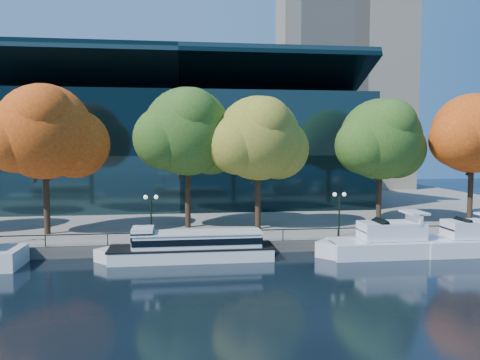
{
  "coord_description": "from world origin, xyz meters",
  "views": [
    {
      "loc": [
        -3.83,
        -36.46,
        9.54
      ],
      "look_at": [
        1.8,
        8.0,
        5.98
      ],
      "focal_mm": 35.0,
      "sensor_mm": 36.0,
      "label": 1
    }
  ],
  "objects": [
    {
      "name": "tree_4",
      "position": [
        17.52,
        11.28,
        9.74
      ],
      "size": [
        10.81,
        8.86,
        13.25
      ],
      "color": "black",
      "rests_on": "promenade"
    },
    {
      "name": "tree_3",
      "position": [
        3.9,
        8.98,
        9.81
      ],
      "size": [
        10.38,
        8.51,
        13.15
      ],
      "color": "black",
      "rests_on": "promenade"
    },
    {
      "name": "ground",
      "position": [
        0.0,
        0.0,
        0.0
      ],
      "size": [
        160.0,
        160.0,
        0.0
      ],
      "primitive_type": "plane",
      "color": "black",
      "rests_on": "ground"
    },
    {
      "name": "lamp_2",
      "position": [
        10.53,
        4.5,
        3.98
      ],
      "size": [
        1.26,
        0.36,
        4.03
      ],
      "color": "black",
      "rests_on": "promenade"
    },
    {
      "name": "promenade",
      "position": [
        0.0,
        36.38,
        0.5
      ],
      "size": [
        90.0,
        67.08,
        1.0
      ],
      "color": "slate",
      "rests_on": "ground"
    },
    {
      "name": "convention_building",
      "position": [
        -4.0,
        31.79,
        8.51
      ],
      "size": [
        50.0,
        24.57,
        21.43
      ],
      "color": "black",
      "rests_on": "ground"
    },
    {
      "name": "railing",
      "position": [
        0.0,
        3.25,
        1.94
      ],
      "size": [
        88.2,
        0.08,
        0.99
      ],
      "color": "black",
      "rests_on": "promenade"
    },
    {
      "name": "lamp_1",
      "position": [
        -6.46,
        4.5,
        3.98
      ],
      "size": [
        1.26,
        0.36,
        4.03
      ],
      "color": "black",
      "rests_on": "promenade"
    },
    {
      "name": "office_tower",
      "position": [
        28.0,
        55.0,
        33.02
      ],
      "size": [
        22.5,
        22.5,
        65.9
      ],
      "color": "tan",
      "rests_on": "ground"
    },
    {
      "name": "cruiser_near",
      "position": [
        13.8,
        0.56,
        1.17
      ],
      "size": [
        12.98,
        3.34,
        3.76
      ],
      "color": "white",
      "rests_on": "ground"
    },
    {
      "name": "tree_5",
      "position": [
        27.92,
        10.98,
        10.39
      ],
      "size": [
        10.82,
        8.88,
        13.91
      ],
      "color": "black",
      "rests_on": "promenade"
    },
    {
      "name": "cruiser_far",
      "position": [
        20.92,
        0.36,
        1.17
      ],
      "size": [
        11.31,
        3.13,
        3.69
      ],
      "color": "white",
      "rests_on": "ground"
    },
    {
      "name": "tree_2",
      "position": [
        -3.0,
        10.63,
        10.48
      ],
      "size": [
        11.03,
        9.04,
        14.08
      ],
      "color": "black",
      "rests_on": "promenade"
    },
    {
      "name": "tree_1",
      "position": [
        -16.17,
        8.82,
        10.38
      ],
      "size": [
        11.05,
        9.06,
        13.99
      ],
      "color": "black",
      "rests_on": "promenade"
    },
    {
      "name": "tour_boat",
      "position": [
        -3.34,
        1.35,
        1.18
      ],
      "size": [
        14.57,
        3.25,
        2.76
      ],
      "color": "white",
      "rests_on": "ground"
    }
  ]
}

